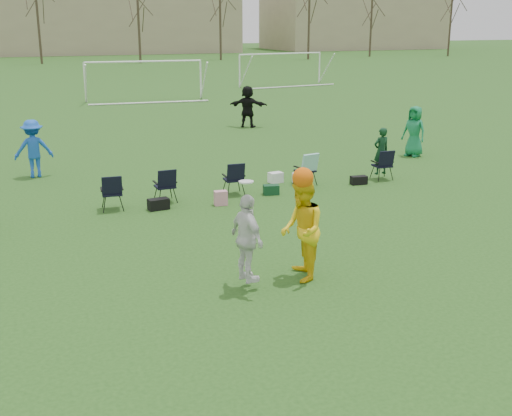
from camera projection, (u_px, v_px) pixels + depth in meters
name	position (u px, v px, depth m)	size (l,w,h in m)	color
ground	(298.00, 318.00, 10.92)	(260.00, 260.00, 0.00)	#214B17
fielder_blue	(33.00, 149.00, 20.56)	(1.20, 0.69, 1.86)	blue
fielder_green_far	(414.00, 131.00, 23.76)	(0.91, 0.59, 1.87)	#157746
fielder_black	(248.00, 106.00, 30.26)	(1.82, 0.58, 1.96)	black
center_contest	(286.00, 231.00, 12.17)	(1.95, 1.19, 2.24)	silver
sideline_setup	(266.00, 175.00, 18.93)	(9.20, 2.12, 1.65)	#0D331A
goal_mid	(144.00, 69.00, 40.41)	(7.40, 0.63, 2.46)	white
goal_right	(281.00, 60.00, 49.93)	(7.35, 1.14, 2.46)	white
tree_line	(41.00, 19.00, 72.10)	(110.28, 3.28, 11.40)	#382B21
building_row	(75.00, 13.00, 97.50)	(126.00, 16.00, 13.00)	tan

